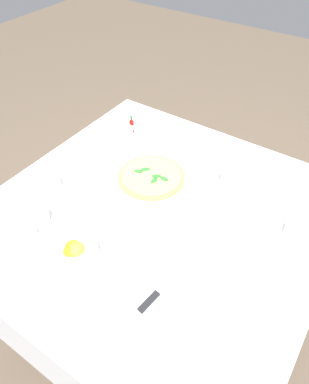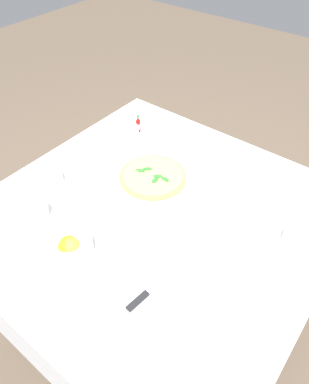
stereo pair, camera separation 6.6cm
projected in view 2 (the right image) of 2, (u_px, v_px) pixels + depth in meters
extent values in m
plane|color=brown|center=(156.00, 315.00, 1.78)|extent=(8.00, 8.00, 0.00)
cube|color=white|center=(156.00, 214.00, 1.27)|extent=(1.14, 1.14, 0.02)
cube|color=white|center=(298.00, 328.00, 1.12)|extent=(1.14, 0.01, 0.28)
cube|color=white|center=(58.00, 180.00, 1.63)|extent=(1.14, 0.01, 0.28)
cube|color=white|center=(38.00, 359.00, 1.06)|extent=(0.01, 1.14, 0.28)
cube|color=white|center=(229.00, 167.00, 1.70)|extent=(0.01, 1.14, 0.28)
cylinder|color=brown|center=(307.00, 258.00, 1.59)|extent=(0.06, 0.06, 0.72)
cylinder|color=brown|center=(141.00, 172.00, 2.01)|extent=(0.06, 0.06, 0.72)
cylinder|color=white|center=(153.00, 180.00, 1.38)|extent=(0.18, 0.18, 0.01)
cylinder|color=white|center=(153.00, 179.00, 1.38)|extent=(0.31, 0.31, 0.01)
cylinder|color=tan|center=(153.00, 177.00, 1.37)|extent=(0.26, 0.26, 0.01)
cylinder|color=#EAC66B|center=(153.00, 175.00, 1.36)|extent=(0.23, 0.23, 0.00)
ellipsoid|color=#2D7533|center=(158.00, 176.00, 1.35)|extent=(0.04, 0.04, 0.01)
ellipsoid|color=#2D7533|center=(140.00, 170.00, 1.38)|extent=(0.03, 0.04, 0.01)
ellipsoid|color=#2D7533|center=(155.00, 180.00, 1.34)|extent=(0.04, 0.02, 0.01)
ellipsoid|color=#2D7533|center=(165.00, 179.00, 1.34)|extent=(0.02, 0.04, 0.01)
ellipsoid|color=#2D7533|center=(148.00, 169.00, 1.38)|extent=(0.04, 0.04, 0.01)
cylinder|color=white|center=(211.00, 265.00, 1.10)|extent=(0.13, 0.13, 0.01)
cylinder|color=white|center=(213.00, 258.00, 1.08)|extent=(0.08, 0.08, 0.06)
torus|color=white|center=(204.00, 269.00, 1.05)|extent=(0.04, 0.01, 0.03)
cylinder|color=black|center=(214.00, 253.00, 1.06)|extent=(0.07, 0.07, 0.00)
cylinder|color=white|center=(39.00, 217.00, 1.25)|extent=(0.13, 0.13, 0.01)
cylinder|color=white|center=(37.00, 210.00, 1.22)|extent=(0.08, 0.08, 0.06)
torus|color=white|center=(33.00, 221.00, 1.19)|extent=(0.03, 0.03, 0.03)
cylinder|color=black|center=(35.00, 205.00, 1.21)|extent=(0.07, 0.07, 0.00)
cylinder|color=white|center=(181.00, 137.00, 1.59)|extent=(0.13, 0.13, 0.01)
cylinder|color=white|center=(181.00, 131.00, 1.57)|extent=(0.08, 0.08, 0.06)
torus|color=white|center=(170.00, 129.00, 1.58)|extent=(0.02, 0.03, 0.03)
cylinder|color=black|center=(182.00, 126.00, 1.56)|extent=(0.07, 0.07, 0.00)
cylinder|color=white|center=(292.00, 244.00, 1.16)|extent=(0.13, 0.13, 0.01)
cylinder|color=white|center=(295.00, 238.00, 1.14)|extent=(0.08, 0.08, 0.06)
cylinder|color=black|center=(297.00, 233.00, 1.12)|extent=(0.07, 0.07, 0.00)
cylinder|color=white|center=(232.00, 180.00, 1.31)|extent=(0.08, 0.08, 0.10)
cylinder|color=silver|center=(231.00, 185.00, 1.33)|extent=(0.07, 0.07, 0.05)
cube|color=white|center=(150.00, 293.00, 1.02)|extent=(0.24, 0.16, 0.02)
cube|color=silver|center=(162.00, 280.00, 1.04)|extent=(0.12, 0.03, 0.01)
cube|color=black|center=(138.00, 301.00, 0.99)|extent=(0.08, 0.03, 0.01)
cylinder|color=white|center=(69.00, 247.00, 1.13)|extent=(0.15, 0.15, 0.04)
sphere|color=orange|center=(69.00, 244.00, 1.12)|extent=(0.05, 0.05, 0.05)
sphere|color=orange|center=(68.00, 244.00, 1.12)|extent=(0.05, 0.05, 0.05)
sphere|color=orange|center=(66.00, 247.00, 1.11)|extent=(0.05, 0.05, 0.05)
sphere|color=yellow|center=(71.00, 247.00, 1.11)|extent=(0.06, 0.06, 0.06)
cylinder|color=#B7140F|center=(138.00, 126.00, 1.61)|extent=(0.02, 0.02, 0.05)
cylinder|color=white|center=(138.00, 126.00, 1.61)|extent=(0.02, 0.02, 0.02)
cone|color=#B7140F|center=(138.00, 119.00, 1.59)|extent=(0.02, 0.02, 0.02)
cylinder|color=#1E722D|center=(138.00, 116.00, 1.58)|extent=(0.01, 0.01, 0.01)
cylinder|color=white|center=(141.00, 124.00, 1.64)|extent=(0.03, 0.03, 0.04)
cylinder|color=white|center=(141.00, 125.00, 1.64)|extent=(0.02, 0.02, 0.03)
sphere|color=silver|center=(140.00, 119.00, 1.62)|extent=(0.02, 0.02, 0.02)
cylinder|color=white|center=(136.00, 131.00, 1.60)|extent=(0.03, 0.03, 0.04)
cylinder|color=#38332D|center=(136.00, 132.00, 1.60)|extent=(0.02, 0.02, 0.03)
sphere|color=silver|center=(136.00, 126.00, 1.58)|extent=(0.02, 0.02, 0.02)
cube|color=white|center=(58.00, 170.00, 1.38)|extent=(0.04, 0.08, 0.06)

